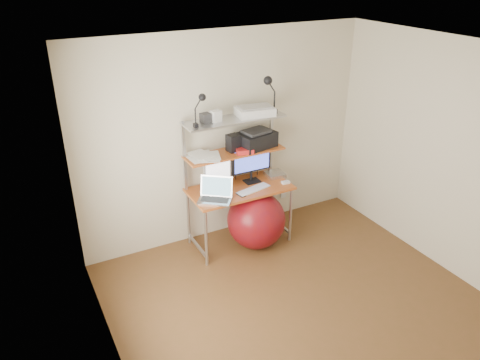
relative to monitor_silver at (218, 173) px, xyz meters
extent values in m
plane|color=brown|center=(0.24, -1.52, -0.96)|extent=(3.60, 3.60, 0.00)
plane|color=silver|center=(0.24, -1.52, 1.54)|extent=(3.60, 3.60, 0.00)
plane|color=beige|center=(0.24, 0.28, 0.29)|extent=(3.60, 0.00, 3.60)
plane|color=beige|center=(-1.56, -1.52, 0.29)|extent=(0.00, 3.60, 3.60)
plane|color=beige|center=(2.04, -1.52, 0.29)|extent=(0.00, 3.60, 3.60)
cube|color=#B15D22|center=(0.24, -0.08, -0.23)|extent=(1.20, 0.60, 0.03)
cylinder|color=#B3B3B8|center=(-0.32, -0.34, -0.60)|extent=(0.04, 0.04, 0.71)
cylinder|color=#B3B3B8|center=(-0.32, 0.18, -0.60)|extent=(0.04, 0.04, 0.71)
cylinder|color=#B3B3B8|center=(0.80, -0.34, -0.60)|extent=(0.04, 0.04, 0.71)
cylinder|color=#B3B3B8|center=(0.80, 0.18, -0.60)|extent=(0.04, 0.04, 0.71)
cube|color=#B3B3B8|center=(-0.33, 0.18, 0.19)|extent=(0.03, 0.04, 0.84)
cube|color=#B3B3B8|center=(0.81, 0.18, 0.19)|extent=(0.03, 0.04, 0.84)
cube|color=#B15D22|center=(0.24, 0.05, 0.18)|extent=(1.18, 0.34, 0.02)
cube|color=#B3B3B8|center=(0.24, 0.05, 0.58)|extent=(1.18, 0.34, 0.02)
cube|color=silver|center=(1.09, 0.27, -0.66)|extent=(0.08, 0.01, 0.12)
cube|color=#ABAAAF|center=(0.00, -0.02, -0.21)|extent=(0.18, 0.15, 0.01)
cylinder|color=#ABAAAF|center=(0.00, 0.00, -0.16)|extent=(0.03, 0.03, 0.09)
cube|color=#ABAAAF|center=(0.00, 0.00, 0.03)|extent=(0.37, 0.09, 0.28)
plane|color=white|center=(0.00, -0.01, 0.03)|extent=(0.33, 0.05, 0.33)
cube|color=black|center=(0.45, 0.00, -0.21)|extent=(0.19, 0.14, 0.01)
cylinder|color=black|center=(0.45, 0.02, -0.15)|extent=(0.03, 0.03, 0.11)
cube|color=black|center=(0.45, 0.02, 0.06)|extent=(0.51, 0.03, 0.31)
plane|color=#4258E2|center=(0.45, 0.00, 0.06)|extent=(0.46, 0.00, 0.46)
cube|color=#B9B8BD|center=(-0.15, -0.23, -0.21)|extent=(0.44, 0.42, 0.02)
cube|color=#2E2E30|center=(-0.15, -0.23, -0.20)|extent=(0.34, 0.31, 0.00)
cube|color=#B9B8BD|center=(-0.07, -0.13, -0.08)|extent=(0.33, 0.28, 0.24)
plane|color=#6FA1B9|center=(-0.07, -0.13, -0.08)|extent=(0.31, 0.27, 0.32)
cube|color=silver|center=(0.36, -0.20, -0.21)|extent=(0.45, 0.21, 0.01)
cube|color=silver|center=(0.78, -0.23, -0.20)|extent=(0.10, 0.07, 0.03)
cube|color=#B9B8BD|center=(0.78, 0.01, -0.20)|extent=(0.23, 0.23, 0.04)
cube|color=black|center=(0.17, -0.25, -0.21)|extent=(0.08, 0.13, 0.01)
cube|color=black|center=(0.53, 0.06, 0.28)|extent=(0.49, 0.38, 0.18)
cube|color=#2E2E30|center=(0.53, 0.06, 0.39)|extent=(0.34, 0.27, 0.03)
cube|color=black|center=(0.24, 0.07, 0.29)|extent=(0.15, 0.15, 0.20)
cube|color=red|center=(0.33, -0.05, 0.22)|extent=(0.22, 0.17, 0.05)
cube|color=silver|center=(0.50, 0.04, 0.64)|extent=(0.45, 0.33, 0.09)
cube|color=#ABAAAF|center=(0.50, 0.04, 0.70)|extent=(0.38, 0.26, 0.02)
cube|color=silver|center=(0.02, 0.05, 0.66)|extent=(0.12, 0.11, 0.12)
cube|color=#2E2E30|center=(-0.10, 0.07, 0.65)|extent=(0.12, 0.12, 0.10)
cube|color=black|center=(-0.26, -0.03, 0.62)|extent=(0.04, 0.05, 0.04)
cylinder|color=black|center=(-0.26, -0.03, 0.72)|extent=(0.01, 0.01, 0.16)
sphere|color=black|center=(-0.17, -0.04, 0.91)|extent=(0.08, 0.08, 0.08)
cube|color=black|center=(0.74, 0.01, 0.62)|extent=(0.05, 0.07, 0.05)
cylinder|color=black|center=(0.74, 0.01, 0.75)|extent=(0.02, 0.02, 0.20)
sphere|color=black|center=(0.64, 0.00, 0.99)|extent=(0.10, 0.10, 0.10)
sphere|color=maroon|center=(0.38, -0.24, -0.61)|extent=(0.70, 0.70, 0.70)
cube|color=white|center=(-0.21, 0.07, 0.20)|extent=(0.22, 0.29, 0.00)
cube|color=white|center=(-0.09, 0.00, 0.20)|extent=(0.30, 0.34, 0.00)
cube|color=white|center=(-0.13, 0.09, 0.21)|extent=(0.24, 0.30, 0.00)
cube|color=white|center=(-0.07, 0.03, 0.21)|extent=(0.29, 0.33, 0.00)
cube|color=white|center=(-0.14, 0.05, 0.22)|extent=(0.30, 0.34, 0.00)
cube|color=white|center=(-0.17, 0.10, 0.22)|extent=(0.26, 0.32, 0.00)
camera|label=1|loc=(-2.03, -4.41, 2.24)|focal=35.00mm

